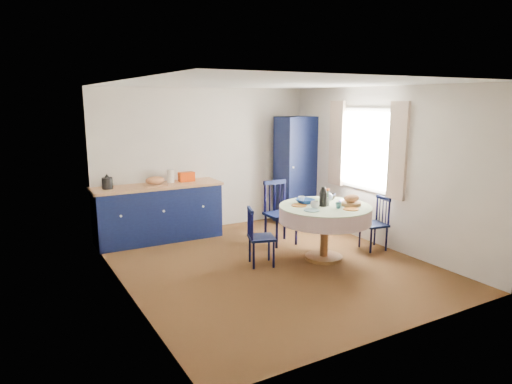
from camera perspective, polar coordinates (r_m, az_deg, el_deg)
floor at (r=6.52m, az=2.01°, el=-9.14°), size 4.50×4.50×0.00m
ceiling at (r=6.11m, az=2.18°, el=13.39°), size 4.50×4.50×0.00m
wall_back at (r=8.17m, az=-6.26°, el=4.06°), size 4.00×0.02×2.50m
wall_left at (r=5.43m, az=-16.17°, el=-0.08°), size 0.02×4.50×2.50m
wall_right at (r=7.43m, az=15.34°, el=2.98°), size 0.02×4.50×2.50m
window at (r=7.58m, az=13.60°, el=5.32°), size 0.10×1.74×1.45m
kitchen_counter at (r=7.70m, az=-12.12°, el=-2.42°), size 2.10×0.70×1.17m
pantry_cabinet at (r=8.66m, az=4.98°, el=2.80°), size 0.73×0.55×1.99m
dining_table at (r=6.65m, az=8.67°, el=-2.75°), size 1.32×1.32×1.08m
chair_left at (r=6.40m, az=0.38°, el=-5.56°), size 0.45×0.46×0.83m
chair_far at (r=7.37m, az=2.95°, el=-2.53°), size 0.46×0.43×1.01m
chair_right at (r=7.33m, az=14.72°, el=-3.74°), size 0.40×0.42×0.83m
mug_a at (r=6.43m, az=7.38°, el=-1.61°), size 0.12×0.12×0.10m
mug_b at (r=6.47m, az=10.26°, el=-1.67°), size 0.09×0.09×0.08m
mug_c at (r=7.03m, az=9.42°, el=-0.58°), size 0.11×0.11×0.09m
mug_d at (r=6.77m, az=5.70°, el=-0.94°), size 0.10×0.10×0.09m
cobalt_bowl at (r=6.72m, az=6.11°, el=-1.15°), size 0.27×0.27×0.07m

